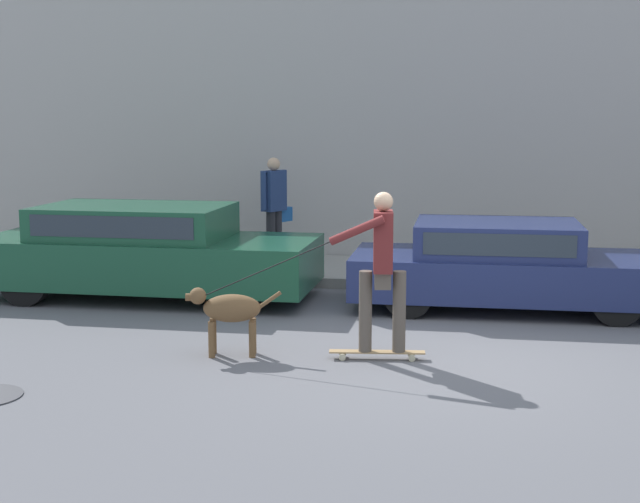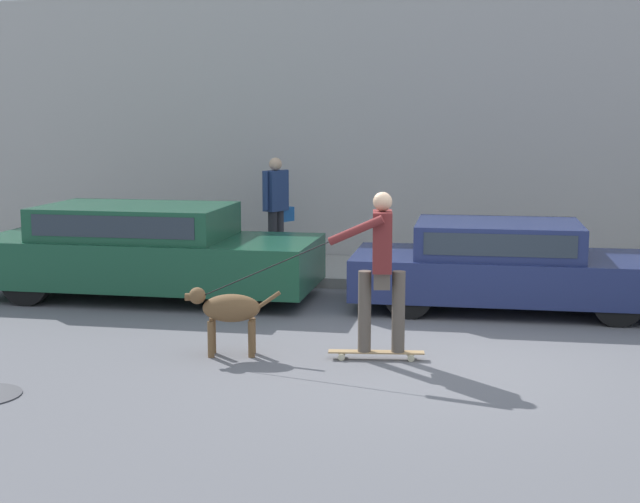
{
  "view_description": "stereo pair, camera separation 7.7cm",
  "coord_description": "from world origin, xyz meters",
  "px_view_note": "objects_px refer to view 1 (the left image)",
  "views": [
    {
      "loc": [
        0.22,
        -8.96,
        2.52
      ],
      "look_at": [
        -1.29,
        1.04,
        0.95
      ],
      "focal_mm": 50.0,
      "sensor_mm": 36.0,
      "label": 1
    },
    {
      "loc": [
        0.29,
        -8.95,
        2.52
      ],
      "look_at": [
        -1.29,
        1.04,
        0.95
      ],
      "focal_mm": 50.0,
      "sensor_mm": 36.0,
      "label": 2
    }
  ],
  "objects_px": {
    "parked_car_0": "(145,252)",
    "dog": "(229,310)",
    "skateboarder": "(381,265)",
    "pedestrian_with_bag": "(275,206)",
    "parked_car_1": "(505,266)"
  },
  "relations": [
    {
      "from": "dog",
      "to": "skateboarder",
      "type": "bearing_deg",
      "value": 173.78
    },
    {
      "from": "pedestrian_with_bag",
      "to": "skateboarder",
      "type": "bearing_deg",
      "value": -38.15
    },
    {
      "from": "parked_car_0",
      "to": "pedestrian_with_bag",
      "type": "height_order",
      "value": "pedestrian_with_bag"
    },
    {
      "from": "parked_car_1",
      "to": "skateboarder",
      "type": "bearing_deg",
      "value": -117.13
    },
    {
      "from": "parked_car_0",
      "to": "skateboarder",
      "type": "distance_m",
      "value": 4.37
    },
    {
      "from": "skateboarder",
      "to": "pedestrian_with_bag",
      "type": "bearing_deg",
      "value": -71.96
    },
    {
      "from": "parked_car_0",
      "to": "dog",
      "type": "distance_m",
      "value": 3.32
    },
    {
      "from": "parked_car_0",
      "to": "skateboarder",
      "type": "bearing_deg",
      "value": -35.55
    },
    {
      "from": "parked_car_1",
      "to": "skateboarder",
      "type": "distance_m",
      "value": 3.02
    },
    {
      "from": "parked_car_0",
      "to": "dog",
      "type": "relative_size",
      "value": 4.66
    },
    {
      "from": "parked_car_1",
      "to": "dog",
      "type": "bearing_deg",
      "value": -136.69
    },
    {
      "from": "parked_car_1",
      "to": "dog",
      "type": "xyz_separation_m",
      "value": [
        -2.98,
        -2.73,
        -0.08
      ]
    },
    {
      "from": "dog",
      "to": "skateboarder",
      "type": "relative_size",
      "value": 0.42
    },
    {
      "from": "parked_car_0",
      "to": "dog",
      "type": "xyz_separation_m",
      "value": [
        1.88,
        -2.73,
        -0.16
      ]
    },
    {
      "from": "skateboarder",
      "to": "dog",
      "type": "bearing_deg",
      "value": -2.41
    }
  ]
}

